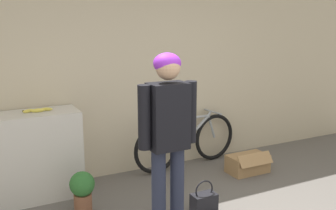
% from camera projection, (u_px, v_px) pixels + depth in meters
% --- Properties ---
extents(wall_back, '(8.00, 0.07, 2.60)m').
position_uv_depth(wall_back, '(131.00, 75.00, 5.09)').
color(wall_back, beige).
rests_on(wall_back, ground_plane).
extents(side_shelf, '(1.03, 0.48, 1.00)m').
position_uv_depth(side_shelf, '(33.00, 156.00, 4.42)').
color(side_shelf, beige).
rests_on(side_shelf, ground_plane).
extents(person, '(0.59, 0.25, 1.72)m').
position_uv_depth(person, '(168.00, 126.00, 3.62)').
color(person, '#23283D').
rests_on(person, ground_plane).
extents(bicycle, '(1.65, 0.46, 0.75)m').
position_uv_depth(bicycle, '(187.00, 141.00, 5.43)').
color(bicycle, black).
rests_on(bicycle, ground_plane).
extents(banana, '(0.33, 0.09, 0.04)m').
position_uv_depth(banana, '(37.00, 110.00, 4.35)').
color(banana, '#EAD64C').
rests_on(banana, side_shelf).
extents(handbag, '(0.26, 0.16, 0.36)m').
position_uv_depth(handbag, '(204.00, 202.00, 4.15)').
color(handbag, black).
rests_on(handbag, ground_plane).
extents(cardboard_box, '(0.54, 0.37, 0.30)m').
position_uv_depth(cardboard_box, '(248.00, 164.00, 5.24)').
color(cardboard_box, '#A87F51').
rests_on(cardboard_box, ground_plane).
extents(potted_plant, '(0.26, 0.26, 0.46)m').
position_uv_depth(potted_plant, '(82.00, 190.00, 4.11)').
color(potted_plant, brown).
rests_on(potted_plant, ground_plane).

